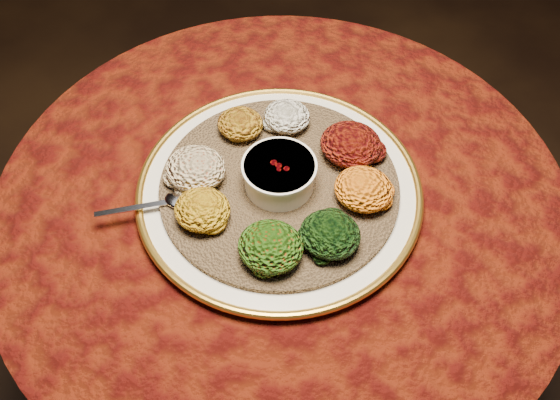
% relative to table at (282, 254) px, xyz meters
% --- Properties ---
extents(table, '(0.96, 0.96, 0.73)m').
position_rel_table_xyz_m(table, '(0.00, 0.00, 0.00)').
color(table, black).
rests_on(table, ground).
extents(platter, '(0.58, 0.58, 0.02)m').
position_rel_table_xyz_m(platter, '(-0.01, 0.00, 0.19)').
color(platter, beige).
rests_on(platter, table).
extents(injera, '(0.40, 0.40, 0.01)m').
position_rel_table_xyz_m(injera, '(-0.01, 0.00, 0.20)').
color(injera, olive).
rests_on(injera, platter).
extents(stew_bowl, '(0.12, 0.12, 0.05)m').
position_rel_table_xyz_m(stew_bowl, '(-0.01, 0.00, 0.24)').
color(stew_bowl, white).
rests_on(stew_bowl, injera).
extents(spoon, '(0.13, 0.10, 0.01)m').
position_rel_table_xyz_m(spoon, '(-0.15, -0.11, 0.21)').
color(spoon, silver).
rests_on(spoon, injera).
extents(portion_ayib, '(0.08, 0.08, 0.04)m').
position_rel_table_xyz_m(portion_ayib, '(-0.05, 0.13, 0.23)').
color(portion_ayib, silver).
rests_on(portion_ayib, injera).
extents(portion_kitfo, '(0.10, 0.10, 0.05)m').
position_rel_table_xyz_m(portion_kitfo, '(0.07, 0.11, 0.23)').
color(portion_kitfo, black).
rests_on(portion_kitfo, injera).
extents(portion_tikil, '(0.09, 0.09, 0.04)m').
position_rel_table_xyz_m(portion_tikil, '(0.13, 0.03, 0.23)').
color(portion_tikil, orange).
rests_on(portion_tikil, injera).
extents(portion_gomen, '(0.09, 0.09, 0.04)m').
position_rel_table_xyz_m(portion_gomen, '(0.11, -0.07, 0.23)').
color(portion_gomen, black).
rests_on(portion_gomen, injera).
extents(portion_mixveg, '(0.10, 0.09, 0.05)m').
position_rel_table_xyz_m(portion_mixveg, '(0.04, -0.13, 0.23)').
color(portion_mixveg, maroon).
rests_on(portion_mixveg, injera).
extents(portion_kik, '(0.09, 0.08, 0.04)m').
position_rel_table_xyz_m(portion_kik, '(-0.09, -0.11, 0.23)').
color(portion_kik, '#BE8F10').
rests_on(portion_kik, injera).
extents(portion_timatim, '(0.10, 0.09, 0.05)m').
position_rel_table_xyz_m(portion_timatim, '(-0.13, -0.04, 0.23)').
color(portion_timatim, maroon).
rests_on(portion_timatim, injera).
extents(portion_shiro, '(0.08, 0.08, 0.04)m').
position_rel_table_xyz_m(portion_shiro, '(-0.12, 0.08, 0.23)').
color(portion_shiro, '#986B12').
rests_on(portion_shiro, injera).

